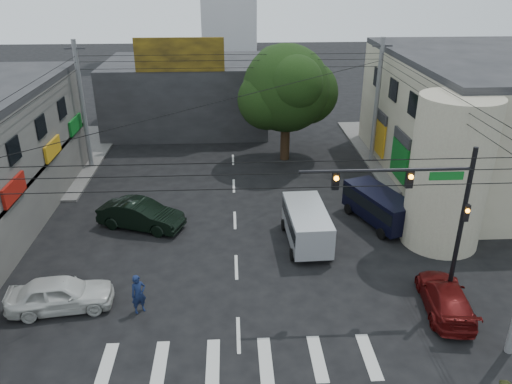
{
  "coord_description": "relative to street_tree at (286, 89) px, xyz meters",
  "views": [
    {
      "loc": [
        -0.14,
        -19.05,
        13.75
      ],
      "look_at": [
        1.09,
        4.0,
        3.18
      ],
      "focal_mm": 35.0,
      "sensor_mm": 36.0,
      "label": 1
    }
  ],
  "objects": [
    {
      "name": "traffic_gantry",
      "position": [
        3.82,
        -18.0,
        -0.64
      ],
      "size": [
        7.1,
        0.35,
        7.2
      ],
      "color": "black",
      "rests_on": "ground"
    },
    {
      "name": "building_far",
      "position": [
        -8.0,
        9.0,
        -2.47
      ],
      "size": [
        14.0,
        10.0,
        6.0
      ],
      "primitive_type": "cube",
      "color": "#232326",
      "rests_on": "ground"
    },
    {
      "name": "ground",
      "position": [
        -4.0,
        -17.0,
        -5.47
      ],
      "size": [
        160.0,
        160.0,
        0.0
      ],
      "primitive_type": "plane",
      "color": "black",
      "rests_on": "ground"
    },
    {
      "name": "utility_pole_far_right",
      "position": [
        6.5,
        -1.0,
        -0.87
      ],
      "size": [
        0.32,
        0.32,
        9.2
      ],
      "primitive_type": "cylinder",
      "color": "#59595B",
      "rests_on": "ground"
    },
    {
      "name": "street_tree",
      "position": [
        0.0,
        0.0,
        0.0
      ],
      "size": [
        6.4,
        6.4,
        8.7
      ],
      "color": "black",
      "rests_on": "ground"
    },
    {
      "name": "utility_pole_far_left",
      "position": [
        -14.5,
        -1.0,
        -0.87
      ],
      "size": [
        0.32,
        0.32,
        9.2
      ],
      "primitive_type": "cylinder",
      "color": "#59595B",
      "rests_on": "ground"
    },
    {
      "name": "traffic_officer",
      "position": [
        -8.23,
        -18.25,
        -4.57
      ],
      "size": [
        1.06,
        1.03,
        1.81
      ],
      "primitive_type": "imported",
      "rotation": [
        0.0,
        0.0,
        0.57
      ],
      "color": "#121D40",
      "rests_on": "ground"
    },
    {
      "name": "corner_column",
      "position": [
        7.0,
        -13.0,
        -1.47
      ],
      "size": [
        4.0,
        4.0,
        8.0
      ],
      "primitive_type": "cylinder",
      "color": "gray",
      "rests_on": "ground"
    },
    {
      "name": "maroon_sedan",
      "position": [
        4.98,
        -18.84,
        -4.82
      ],
      "size": [
        2.98,
        4.95,
        1.3
      ],
      "primitive_type": "imported",
      "rotation": [
        0.0,
        0.0,
        3.01
      ],
      "color": "#500B0B",
      "rests_on": "ground"
    },
    {
      "name": "building_right",
      "position": [
        14.0,
        -4.0,
        -1.47
      ],
      "size": [
        14.0,
        18.0,
        8.0
      ],
      "primitive_type": "cube",
      "color": "gray",
      "rests_on": "ground"
    },
    {
      "name": "billboard",
      "position": [
        -8.0,
        4.1,
        1.83
      ],
      "size": [
        7.0,
        0.3,
        2.6
      ],
      "primitive_type": "cube",
      "color": "olive",
      "rests_on": "building_far"
    },
    {
      "name": "navy_van",
      "position": [
        4.29,
        -10.74,
        -4.51
      ],
      "size": [
        6.02,
        4.96,
        1.93
      ],
      "primitive_type": null,
      "rotation": [
        0.0,
        0.0,
        1.92
      ],
      "color": "black",
      "rests_on": "ground"
    },
    {
      "name": "white_compact",
      "position": [
        -11.65,
        -17.86,
        -4.71
      ],
      "size": [
        2.9,
        4.9,
        1.52
      ],
      "primitive_type": "imported",
      "rotation": [
        0.0,
        0.0,
        1.7
      ],
      "color": "silver",
      "rests_on": "ground"
    },
    {
      "name": "sidewalk_far_left",
      "position": [
        -22.0,
        1.0,
        -5.4
      ],
      "size": [
        16.0,
        16.0,
        0.15
      ],
      "primitive_type": "cube",
      "color": "#514F4C",
      "rests_on": "ground"
    },
    {
      "name": "sidewalk_far_right",
      "position": [
        14.0,
        1.0,
        -5.4
      ],
      "size": [
        16.0,
        16.0,
        0.15
      ],
      "primitive_type": "cube",
      "color": "#514F4C",
      "rests_on": "ground"
    },
    {
      "name": "silver_minivan",
      "position": [
        -0.2,
        -12.87,
        -4.46
      ],
      "size": [
        4.86,
        2.31,
        2.03
      ],
      "primitive_type": null,
      "rotation": [
        0.0,
        0.0,
        1.61
      ],
      "color": "#B1B4BA",
      "rests_on": "ground"
    },
    {
      "name": "dark_sedan",
      "position": [
        -9.32,
        -10.58,
        -4.67
      ],
      "size": [
        4.87,
        5.98,
        1.61
      ],
      "primitive_type": "imported",
      "rotation": [
        0.0,
        0.0,
        1.22
      ],
      "color": "black",
      "rests_on": "ground"
    }
  ]
}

